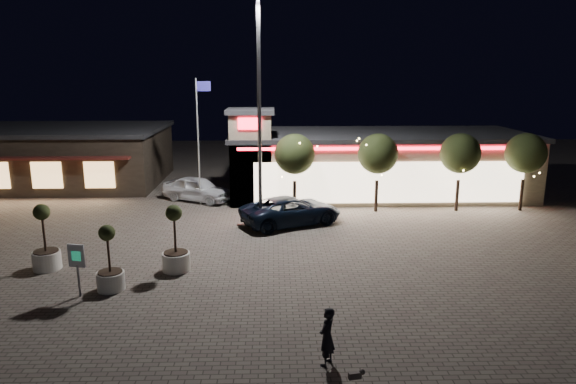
{
  "coord_description": "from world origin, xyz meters",
  "views": [
    {
      "loc": [
        2.71,
        -19.29,
        8.32
      ],
      "look_at": [
        3.45,
        6.0,
        2.42
      ],
      "focal_mm": 32.0,
      "sensor_mm": 36.0,
      "label": 1
    }
  ],
  "objects_px": {
    "pedestrian": "(327,337)",
    "planter_left": "(46,249)",
    "white_sedan": "(197,189)",
    "valet_sign": "(77,260)",
    "pickup_truck": "(291,211)",
    "planter_mid": "(110,270)"
  },
  "relations": [
    {
      "from": "pedestrian",
      "to": "planter_left",
      "type": "distance_m",
      "value": 13.79
    },
    {
      "from": "white_sedan",
      "to": "valet_sign",
      "type": "distance_m",
      "value": 15.12
    },
    {
      "from": "pedestrian",
      "to": "valet_sign",
      "type": "xyz_separation_m",
      "value": [
        -8.91,
        4.95,
        0.57
      ]
    },
    {
      "from": "pickup_truck",
      "to": "white_sedan",
      "type": "height_order",
      "value": "white_sedan"
    },
    {
      "from": "white_sedan",
      "to": "pedestrian",
      "type": "relative_size",
      "value": 2.68
    },
    {
      "from": "pedestrian",
      "to": "planter_left",
      "type": "xyz_separation_m",
      "value": [
        -11.35,
        7.83,
        0.01
      ]
    },
    {
      "from": "planter_left",
      "to": "planter_mid",
      "type": "bearing_deg",
      "value": -33.6
    },
    {
      "from": "planter_left",
      "to": "white_sedan",
      "type": "bearing_deg",
      "value": 68.3
    },
    {
      "from": "planter_left",
      "to": "pedestrian",
      "type": "bearing_deg",
      "value": -34.58
    },
    {
      "from": "pedestrian",
      "to": "pickup_truck",
      "type": "bearing_deg",
      "value": -146.28
    },
    {
      "from": "white_sedan",
      "to": "valet_sign",
      "type": "bearing_deg",
      "value": -161.78
    },
    {
      "from": "planter_left",
      "to": "planter_mid",
      "type": "height_order",
      "value": "planter_left"
    },
    {
      "from": "pickup_truck",
      "to": "planter_mid",
      "type": "xyz_separation_m",
      "value": [
        -7.4,
        -8.72,
        0.03
      ]
    },
    {
      "from": "white_sedan",
      "to": "planter_left",
      "type": "distance_m",
      "value": 12.96
    },
    {
      "from": "planter_left",
      "to": "planter_mid",
      "type": "xyz_separation_m",
      "value": [
        3.44,
        -2.28,
        -0.08
      ]
    },
    {
      "from": "planter_left",
      "to": "valet_sign",
      "type": "bearing_deg",
      "value": -49.7
    },
    {
      "from": "white_sedan",
      "to": "valet_sign",
      "type": "height_order",
      "value": "valet_sign"
    },
    {
      "from": "pickup_truck",
      "to": "planter_left",
      "type": "relative_size",
      "value": 1.96
    },
    {
      "from": "pedestrian",
      "to": "valet_sign",
      "type": "height_order",
      "value": "valet_sign"
    },
    {
      "from": "planter_left",
      "to": "valet_sign",
      "type": "height_order",
      "value": "planter_left"
    },
    {
      "from": "pedestrian",
      "to": "planter_left",
      "type": "bearing_deg",
      "value": -92.94
    },
    {
      "from": "planter_left",
      "to": "planter_mid",
      "type": "relative_size",
      "value": 1.1
    }
  ]
}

